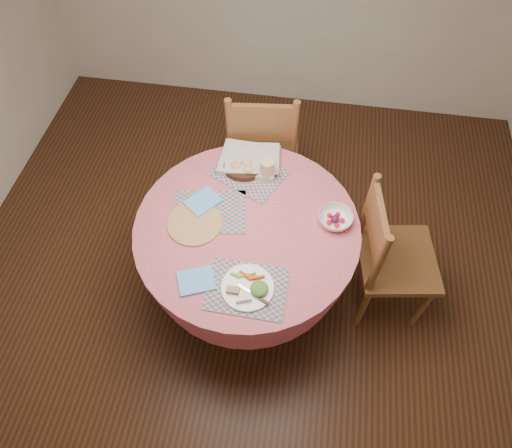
{
  "coord_description": "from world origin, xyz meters",
  "views": [
    {
      "loc": [
        0.27,
        -1.39,
        2.79
      ],
      "look_at": [
        0.05,
        0.0,
        0.78
      ],
      "focal_mm": 32.0,
      "sensor_mm": 36.0,
      "label": 1
    }
  ],
  "objects_px": {
    "latte_mug": "(268,170)",
    "fruit_bowl": "(335,219)",
    "chair_right": "(389,256)",
    "dining_table": "(247,245)",
    "bread_bowl": "(243,168)",
    "chair_back": "(262,145)",
    "wicker_trivet": "(195,223)",
    "dinner_plate": "(249,288)"
  },
  "relations": [
    {
      "from": "latte_mug",
      "to": "fruit_bowl",
      "type": "relative_size",
      "value": 0.57
    },
    {
      "from": "fruit_bowl",
      "to": "chair_right",
      "type": "bearing_deg",
      "value": -4.12
    },
    {
      "from": "dining_table",
      "to": "bread_bowl",
      "type": "distance_m",
      "value": 0.45
    },
    {
      "from": "chair_back",
      "to": "latte_mug",
      "type": "xyz_separation_m",
      "value": [
        0.1,
        -0.46,
        0.27
      ]
    },
    {
      "from": "dining_table",
      "to": "latte_mug",
      "type": "height_order",
      "value": "latte_mug"
    },
    {
      "from": "wicker_trivet",
      "to": "chair_right",
      "type": "bearing_deg",
      "value": 5.52
    },
    {
      "from": "chair_right",
      "to": "chair_back",
      "type": "bearing_deg",
      "value": 40.0
    },
    {
      "from": "latte_mug",
      "to": "dinner_plate",
      "type": "bearing_deg",
      "value": -89.07
    },
    {
      "from": "dining_table",
      "to": "chair_back",
      "type": "height_order",
      "value": "chair_back"
    },
    {
      "from": "wicker_trivet",
      "to": "bread_bowl",
      "type": "xyz_separation_m",
      "value": [
        0.2,
        0.41,
        0.03
      ]
    },
    {
      "from": "wicker_trivet",
      "to": "latte_mug",
      "type": "relative_size",
      "value": 2.28
    },
    {
      "from": "wicker_trivet",
      "to": "dinner_plate",
      "type": "distance_m",
      "value": 0.5
    },
    {
      "from": "dining_table",
      "to": "bread_bowl",
      "type": "relative_size",
      "value": 5.39
    },
    {
      "from": "dinner_plate",
      "to": "latte_mug",
      "type": "xyz_separation_m",
      "value": [
        -0.01,
        0.74,
        0.05
      ]
    },
    {
      "from": "chair_back",
      "to": "wicker_trivet",
      "type": "relative_size",
      "value": 3.51
    },
    {
      "from": "chair_back",
      "to": "dinner_plate",
      "type": "bearing_deg",
      "value": 88.79
    },
    {
      "from": "dining_table",
      "to": "chair_back",
      "type": "relative_size",
      "value": 1.18
    },
    {
      "from": "dining_table",
      "to": "fruit_bowl",
      "type": "height_order",
      "value": "fruit_bowl"
    },
    {
      "from": "dining_table",
      "to": "wicker_trivet",
      "type": "relative_size",
      "value": 4.13
    },
    {
      "from": "dining_table",
      "to": "dinner_plate",
      "type": "height_order",
      "value": "dinner_plate"
    },
    {
      "from": "dining_table",
      "to": "latte_mug",
      "type": "bearing_deg",
      "value": 80.26
    },
    {
      "from": "chair_right",
      "to": "wicker_trivet",
      "type": "bearing_deg",
      "value": 86.52
    },
    {
      "from": "chair_right",
      "to": "dining_table",
      "type": "bearing_deg",
      "value": 86.34
    },
    {
      "from": "dining_table",
      "to": "latte_mug",
      "type": "xyz_separation_m",
      "value": [
        0.06,
        0.36,
        0.27
      ]
    },
    {
      "from": "fruit_bowl",
      "to": "dinner_plate",
      "type": "bearing_deg",
      "value": -129.45
    },
    {
      "from": "dining_table",
      "to": "fruit_bowl",
      "type": "xyz_separation_m",
      "value": [
        0.47,
        0.1,
        0.22
      ]
    },
    {
      "from": "dinner_plate",
      "to": "fruit_bowl",
      "type": "bearing_deg",
      "value": 50.55
    },
    {
      "from": "wicker_trivet",
      "to": "latte_mug",
      "type": "bearing_deg",
      "value": 48.41
    },
    {
      "from": "dinner_plate",
      "to": "latte_mug",
      "type": "height_order",
      "value": "latte_mug"
    },
    {
      "from": "chair_right",
      "to": "fruit_bowl",
      "type": "bearing_deg",
      "value": 76.88
    },
    {
      "from": "chair_back",
      "to": "fruit_bowl",
      "type": "bearing_deg",
      "value": 118.73
    },
    {
      "from": "wicker_trivet",
      "to": "fruit_bowl",
      "type": "relative_size",
      "value": 1.29
    },
    {
      "from": "chair_right",
      "to": "latte_mug",
      "type": "relative_size",
      "value": 7.65
    },
    {
      "from": "latte_mug",
      "to": "wicker_trivet",
      "type": "bearing_deg",
      "value": -131.59
    },
    {
      "from": "fruit_bowl",
      "to": "chair_back",
      "type": "bearing_deg",
      "value": 125.13
    },
    {
      "from": "fruit_bowl",
      "to": "bread_bowl",
      "type": "bearing_deg",
      "value": 153.2
    },
    {
      "from": "dinner_plate",
      "to": "chair_right",
      "type": "bearing_deg",
      "value": 31.45
    },
    {
      "from": "bread_bowl",
      "to": "dinner_plate",
      "type": "bearing_deg",
      "value": -78.06
    },
    {
      "from": "chair_back",
      "to": "dinner_plate",
      "type": "distance_m",
      "value": 1.22
    },
    {
      "from": "dinner_plate",
      "to": "fruit_bowl",
      "type": "xyz_separation_m",
      "value": [
        0.4,
        0.48,
        0.01
      ]
    },
    {
      "from": "latte_mug",
      "to": "fruit_bowl",
      "type": "distance_m",
      "value": 0.48
    },
    {
      "from": "wicker_trivet",
      "to": "dinner_plate",
      "type": "relative_size",
      "value": 1.14
    }
  ]
}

